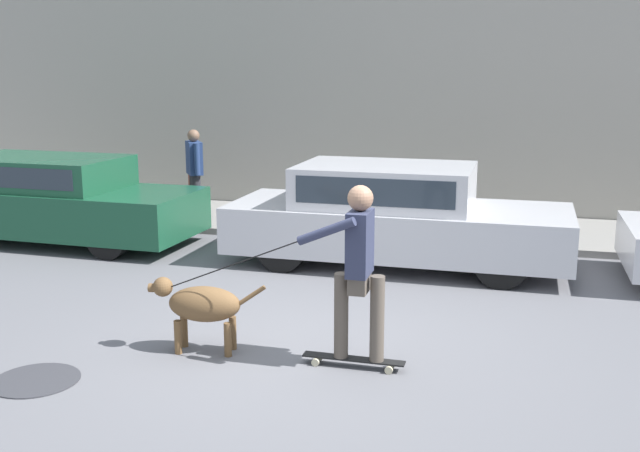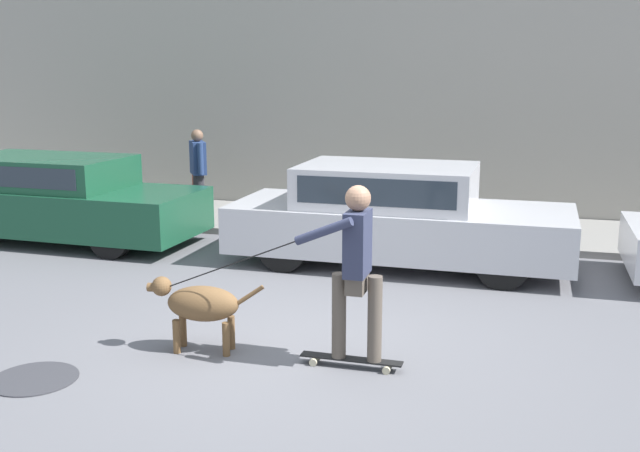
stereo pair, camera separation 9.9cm
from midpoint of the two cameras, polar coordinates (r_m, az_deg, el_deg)
ground_plane at (r=7.22m, az=-1.27°, el=-9.52°), size 36.00×36.00×0.00m
back_wall at (r=13.60m, az=7.14°, el=9.76°), size 32.00×0.30×4.26m
sidewalk_curb at (r=12.50m, az=6.01°, el=-0.02°), size 30.00×2.40×0.10m
parked_car_0 at (r=12.24m, az=-20.11°, el=1.87°), size 4.58×1.82×1.31m
parked_car_1 at (r=10.17m, az=5.41°, el=0.69°), size 4.57×1.80×1.36m
dog at (r=7.16m, az=-9.41°, el=-5.94°), size 1.13×0.42×0.72m
skateboarder at (r=6.56m, az=2.49°, el=-2.94°), size 2.31×0.53×1.66m
pedestrian_with_bag at (r=12.94m, az=-9.76°, el=4.22°), size 0.48×0.63×1.51m
manhole_cover at (r=7.05m, az=-21.22°, el=-10.89°), size 0.75×0.75×0.01m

